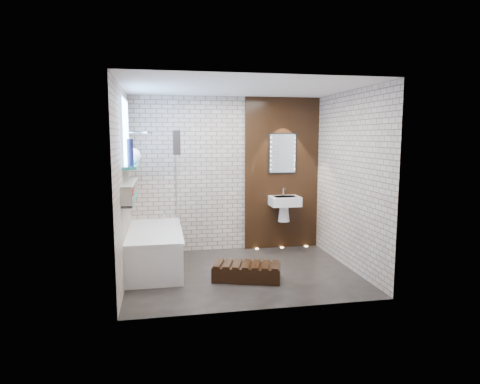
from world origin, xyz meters
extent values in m
plane|color=black|center=(0.00, 0.00, 0.00)|extent=(3.20, 3.20, 0.00)
cube|color=gray|center=(0.00, 1.30, 1.30)|extent=(3.20, 0.04, 2.60)
cube|color=gray|center=(0.00, -1.30, 1.30)|extent=(3.20, 0.04, 2.60)
cube|color=gray|center=(-1.60, 0.00, 1.30)|extent=(0.04, 2.60, 2.60)
cube|color=gray|center=(1.60, 0.00, 1.30)|extent=(0.04, 2.60, 2.60)
plane|color=white|center=(0.00, 0.00, 2.60)|extent=(3.20, 3.20, 0.00)
cube|color=black|center=(0.95, 1.27, 1.30)|extent=(1.30, 0.06, 2.60)
cube|color=#7FADE0|center=(-1.59, 0.35, 2.00)|extent=(0.03, 1.00, 0.90)
cube|color=teal|center=(-1.51, 0.35, 1.53)|extent=(0.18, 1.00, 0.04)
cube|color=teal|center=(-1.53, 0.15, 1.08)|extent=(0.14, 1.30, 0.03)
cube|color=#B2A899|center=(-1.53, 0.15, 1.32)|extent=(0.14, 1.30, 0.03)
cube|color=#B2A899|center=(-1.53, -0.48, 1.20)|extent=(0.14, 0.03, 0.26)
cube|color=#B2A899|center=(-1.53, 0.79, 1.20)|extent=(0.14, 0.03, 0.26)
cube|color=white|center=(-1.23, 0.45, 0.28)|extent=(0.75, 1.70, 0.55)
cube|color=white|center=(-1.23, 0.45, 0.57)|extent=(0.79, 1.74, 0.03)
cylinder|color=silver|center=(-1.08, 1.18, 0.64)|extent=(0.04, 0.04, 0.12)
cube|color=white|center=(-0.87, 0.89, 1.28)|extent=(0.01, 0.78, 1.40)
cube|color=black|center=(-0.87, 0.61, 1.85)|extent=(0.10, 0.27, 0.36)
cylinder|color=silver|center=(-1.30, 0.95, 2.00)|extent=(0.18, 0.18, 0.02)
cube|color=white|center=(0.95, 1.06, 0.85)|extent=(0.50, 0.36, 0.16)
cone|color=white|center=(0.95, 1.11, 0.63)|extent=(0.20, 0.20, 0.28)
cylinder|color=silver|center=(0.95, 1.16, 1.00)|extent=(0.03, 0.03, 0.14)
cube|color=black|center=(0.95, 1.24, 1.65)|extent=(0.50, 0.02, 0.70)
cube|color=silver|center=(0.95, 1.23, 1.65)|extent=(0.45, 0.01, 0.65)
cube|color=black|center=(0.01, -0.30, 0.10)|extent=(0.99, 0.66, 0.20)
cylinder|color=maroon|center=(-1.53, 0.41, 1.16)|extent=(0.05, 0.05, 0.11)
cylinder|color=maroon|center=(-1.53, -0.13, 1.17)|extent=(0.06, 0.06, 0.13)
cylinder|color=#945D16|center=(-1.53, -0.15, 1.15)|extent=(0.05, 0.05, 0.10)
cylinder|color=maroon|center=(-1.53, 0.43, 1.18)|extent=(0.07, 0.07, 0.17)
cylinder|color=#131634|center=(-1.50, 0.02, 1.73)|extent=(0.08, 0.08, 0.36)
sphere|color=white|center=(-1.50, 0.52, 1.66)|extent=(0.23, 0.23, 0.23)
cylinder|color=#FFD899|center=(0.50, 1.20, 0.01)|extent=(0.06, 0.06, 0.01)
cylinder|color=#FFD899|center=(0.95, 1.20, 0.01)|extent=(0.06, 0.06, 0.01)
cylinder|color=#FFD899|center=(1.40, 1.20, 0.01)|extent=(0.06, 0.06, 0.01)
camera|label=1|loc=(-1.11, -5.68, 1.94)|focal=31.28mm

